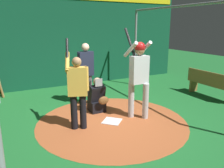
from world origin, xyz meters
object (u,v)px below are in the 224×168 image
Objects in this scene: batter at (139,72)px; catcher at (97,99)px; home_plate at (112,121)px; umpire at (86,71)px; bench at (211,84)px; visitor at (77,88)px.

catcher is at bearing -137.97° from batter.
batter is at bearing 85.37° from home_plate.
home_plate is at bearing 3.39° from catcher.
bench is at bearing 72.35° from umpire.
home_plate is at bearing 107.85° from visitor.
visitor reaches higher than home_plate.
home_plate is 0.19× the size of batter.
catcher is at bearing 2.67° from umpire.
visitor is 1.15× the size of bench.
visitor is at bearing -91.76° from home_plate.
visitor is 4.60m from bench.
home_plate is at bearing -94.63° from batter.
catcher is 1.23m from visitor.
batter is 1.11× the size of visitor.
catcher is at bearing 152.97° from visitor.
bench is at bearing 94.36° from home_plate.
visitor reaches higher than catcher.
visitor is at bearing -93.07° from batter.
catcher is at bearing -176.61° from home_plate.
home_plate is at bearing -85.64° from bench.
catcher is 0.97m from umpire.
catcher is 3.80m from bench.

